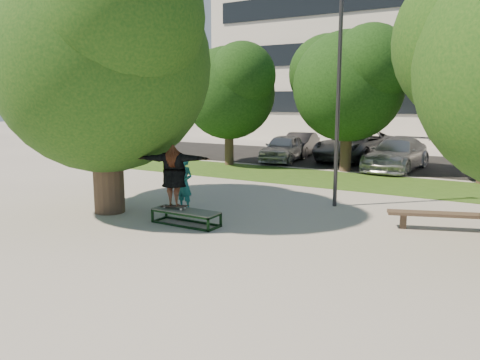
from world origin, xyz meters
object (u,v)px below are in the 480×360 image
Objects in this scene: bystander at (184,184)px; car_dark at (300,145)px; tree_left at (103,52)px; car_silver_a at (284,148)px; car_grey at (356,145)px; lamppost at (338,99)px; grind_box at (186,217)px; bench at (449,216)px; car_silver_b at (397,154)px.

bystander is 0.40× the size of car_dark.
tree_left is 12.96m from car_silver_a.
car_grey is at bearing 80.19° from tree_left.
lamppost is at bearing -70.13° from car_dark.
lamppost is 3.39× the size of grind_box.
bystander reaches higher than car_dark.
bench is 13.22m from car_silver_a.
car_grey is (2.56, 14.78, -3.62)m from tree_left.
car_silver_a is 3.84m from car_grey.
grind_box is at bearing -96.32° from car_silver_b.
grind_box is 1.65m from bystander.
lamppost reaches higher than car_silver_b.
car_dark is at bearing 107.35° from bench.
grind_box is at bearing -83.56° from car_silver_a.
car_grey reaches higher than car_silver_b.
grind_box is 6.46m from bench.
car_dark is at bearing 102.96° from grind_box.
lamppost is 5.05m from bystander.
bench reaches higher than grind_box.
car_silver_b reaches higher than car_silver_a.
lamppost is 12.86m from car_dark.
lamppost reaches higher than bench.
car_dark is at bearing 92.70° from tree_left.
lamppost is 2.18× the size of bench.
grind_box is at bearing -81.23° from car_grey.
bystander reaches higher than grind_box.
car_grey is (-6.01, 12.02, 0.44)m from bench.
lamppost is 4.45m from bench.
lamppost is 3.87× the size of bystander.
tree_left reaches higher than bystander.
tree_left is 1.78× the size of car_dark.
bystander reaches higher than car_silver_b.
car_grey is (3.02, 2.37, 0.11)m from car_silver_a.
car_dark is (-6.00, 11.10, -2.49)m from lamppost.
car_silver_b is (5.17, 12.41, -3.71)m from tree_left.
car_grey is at bearing 104.13° from lamppost.
grind_box is at bearing -47.29° from bystander.
car_silver_b is at bearing 79.06° from grind_box.
car_silver_b is at bearing 90.81° from lamppost.
lamppost reaches higher than car_dark.
bystander is 14.10m from car_dark.
lamppost is at bearing -63.96° from car_silver_a.
car_silver_a is at bearing 104.49° from grind_box.
lamppost reaches higher than bystander.
car_grey is at bearing -12.56° from car_dark.
car_dark is at bearing 118.39° from lamppost.
car_silver_b is (2.62, -2.37, -0.09)m from car_grey.
car_dark reaches higher than bench.
tree_left is 3.95× the size of grind_box.
car_grey is at bearing 90.41° from bystander.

